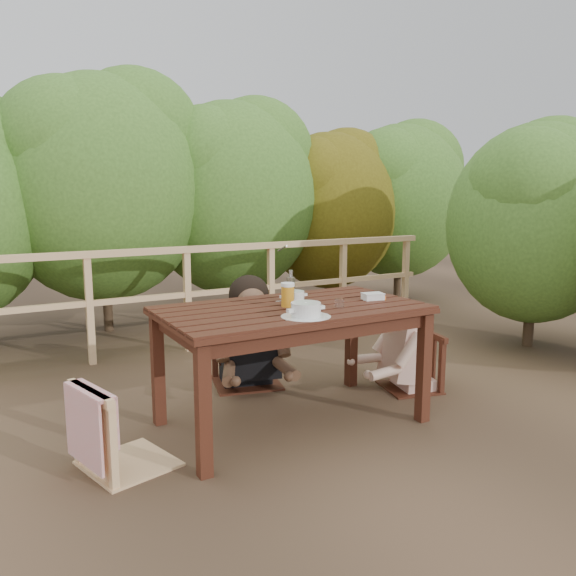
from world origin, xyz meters
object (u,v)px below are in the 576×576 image
diner_right (415,315)px  soup_near (306,311)px  soup_far (294,297)px  chair_right (411,337)px  bottle (291,288)px  tumbler (340,304)px  woman (245,300)px  beer_glass (288,296)px  bread_roll (305,308)px  butter_tub (373,297)px  table (292,366)px  chair_left (125,385)px  chair_far (246,321)px

diner_right → soup_near: (-1.24, -0.42, 0.24)m
diner_right → soup_far: 1.08m
chair_right → soup_near: size_ratio=2.79×
chair_right → bottle: bearing=-74.7°
tumbler → woman: bearing=99.2°
soup_near → beer_glass: beer_glass is taller
bread_roll → butter_tub: 0.62m
bread_roll → beer_glass: size_ratio=0.81×
chair_right → soup_near: 1.34m
table → beer_glass: 0.47m
diner_right → chair_right: bearing=103.8°
butter_tub → soup_near: bearing=-149.6°
soup_far → tumbler: soup_far is taller
chair_left → bottle: 1.23m
bread_roll → butter_tub: bread_roll is taller
table → diner_right: size_ratio=1.43×
chair_left → beer_glass: size_ratio=5.53×
woman → chair_far: bearing=103.9°
chair_far → soup_far: bearing=-73.3°
chair_left → table: bearing=-101.2°
diner_right → beer_glass: (-1.19, -0.12, 0.27)m
chair_left → soup_near: bearing=-117.8°
chair_right → diner_right: 0.17m
bottle → tumbler: bottle is taller
chair_left → chair_far: 1.49m
diner_right → woman: bearing=69.3°
soup_far → chair_far: bearing=92.8°
chair_left → beer_glass: (1.07, 0.08, 0.39)m
woman → diner_right: woman is taller
table → tumbler: tumbler is taller
bottle → butter_tub: size_ratio=1.67×
chair_right → soup_far: size_ratio=3.41×
chair_far → soup_near: bearing=-83.5°
bread_roll → tumbler: bearing=-0.1°
table → beer_glass: (-0.03, 0.00, 0.47)m
bread_roll → tumbler: size_ratio=1.88×
soup_near → tumbler: bearing=19.7°
bottle → soup_far: bearing=47.8°
chair_right → soup_far: soup_far is taller
chair_left → woman: 1.51m
table → chair_far: size_ratio=1.63×
chair_far → woman: woman is taller
woman → chair_left: bearing=52.7°
woman → beer_glass: (-0.10, -0.86, 0.18)m
diner_right → beer_glass: bearing=109.3°
woman → soup_far: size_ratio=5.59×
butter_tub → table: bearing=-175.6°
diner_right → bottle: diner_right is taller
tumbler → chair_left: bearing=174.9°
table → tumbler: bearing=-38.3°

